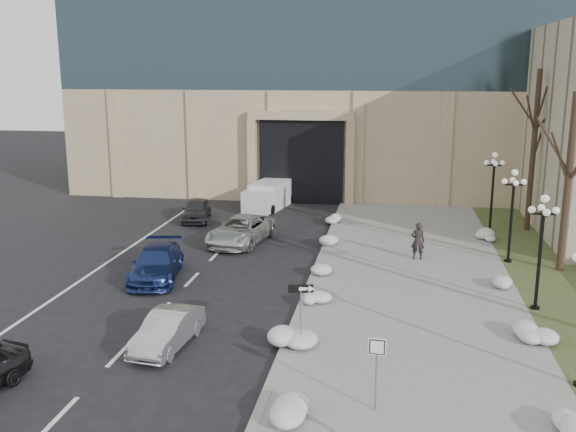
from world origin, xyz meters
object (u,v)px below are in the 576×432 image
car_c (156,263)px  lamppost_d (493,181)px  box_truck (270,195)px  one_way_sign (305,296)px  car_e (196,210)px  keep_sign (377,359)px  car_b (167,330)px  lamppost_b (541,237)px  pedestrian (418,241)px  car_d (241,230)px  lamppost_c (512,203)px

car_c → lamppost_d: size_ratio=1.05×
box_truck → lamppost_d: lamppost_d is taller
car_c → one_way_sign: 10.34m
car_e → keep_sign: keep_sign is taller
one_way_sign → keep_sign: (2.52, -3.78, -0.30)m
car_c → box_truck: (2.20, 16.23, 0.15)m
car_b → lamppost_b: 14.72m
keep_sign → lamppost_b: bearing=59.4°
pedestrian → lamppost_d: size_ratio=0.39×
car_c → car_b: bearing=-77.2°
car_e → keep_sign: (12.06, -22.03, 0.99)m
car_e → pedestrian: size_ratio=2.17×
box_truck → car_e: bearing=-120.1°
car_d → one_way_sign: 14.38m
car_d → box_truck: (-0.22, 9.59, 0.13)m
car_d → lamppost_d: bearing=29.2°
lamppost_b → car_e: bearing=144.3°
car_c → lamppost_d: 20.25m
lamppost_b → pedestrian: bearing=125.8°
car_b → pedestrian: bearing=58.9°
car_b → car_d: (-0.65, 13.71, 0.12)m
keep_sign → pedestrian: bearing=87.4°
box_truck → keep_sign: size_ratio=2.61×
pedestrian → lamppost_c: bearing=-173.6°
box_truck → pedestrian: bearing=-39.4°
car_d → one_way_sign: one_way_sign is taller
car_e → pedestrian: bearing=-37.4°
car_c → one_way_sign: bearing=-50.9°
car_d → pedestrian: pedestrian is taller
pedestrian → keep_sign: 15.27m
car_c → lamppost_b: size_ratio=1.05×
car_c → keep_sign: keep_sign is taller
car_b → car_d: bearing=98.6°
car_d → keep_sign: 18.83m
car_b → lamppost_c: (13.37, 12.16, 2.45)m
one_way_sign → lamppost_d: 20.17m
box_truck → lamppost_d: 15.14m
lamppost_b → lamppost_c: bearing=90.0°
keep_sign → lamppost_b: lamppost_b is taller
car_d → car_e: car_d is taller
lamppost_c → car_d: bearing=173.7°
car_b → pedestrian: pedestrian is taller
car_b → one_way_sign: 4.98m
car_c → lamppost_b: lamppost_b is taller
car_c → one_way_sign: size_ratio=2.09×
car_b → car_d: 13.72m
pedestrian → one_way_sign: (-4.14, -11.39, 0.93)m
lamppost_b → keep_sign: bearing=-124.1°
car_e → box_truck: size_ratio=0.68×
car_b → lamppost_c: 18.24m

